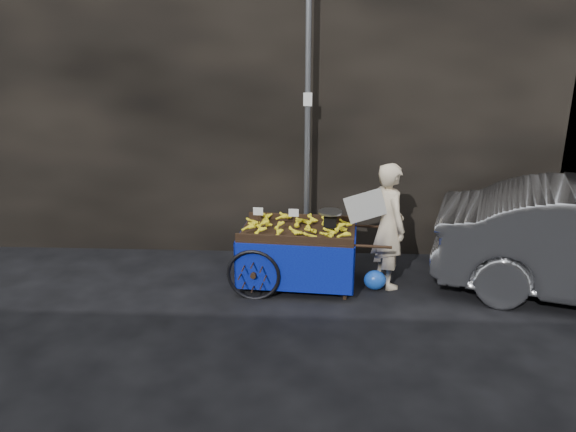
{
  "coord_description": "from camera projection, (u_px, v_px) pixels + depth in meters",
  "views": [
    {
      "loc": [
        0.39,
        -6.54,
        3.33
      ],
      "look_at": [
        0.06,
        0.5,
        0.96
      ],
      "focal_mm": 35.0,
      "sensor_mm": 36.0,
      "label": 1
    }
  ],
  "objects": [
    {
      "name": "plastic_bag",
      "position": [
        375.0,
        280.0,
        7.48
      ],
      "size": [
        0.3,
        0.24,
        0.27
      ],
      "primitive_type": "ellipsoid",
      "color": "blue",
      "rests_on": "ground"
    },
    {
      "name": "building_wall",
      "position": [
        315.0,
        83.0,
        8.92
      ],
      "size": [
        13.5,
        2.0,
        5.0
      ],
      "color": "black",
      "rests_on": "ground"
    },
    {
      "name": "ground",
      "position": [
        281.0,
        298.0,
        7.27
      ],
      "size": [
        80.0,
        80.0,
        0.0
      ],
      "primitive_type": "plane",
      "color": "black",
      "rests_on": "ground"
    },
    {
      "name": "vendor",
      "position": [
        389.0,
        226.0,
        7.41
      ],
      "size": [
        0.92,
        0.72,
        1.69
      ],
      "rotation": [
        0.0,
        0.0,
        1.95
      ],
      "color": "beige",
      "rests_on": "ground"
    },
    {
      "name": "banana_cart",
      "position": [
        294.0,
        236.0,
        7.47
      ],
      "size": [
        2.15,
        1.15,
        1.13
      ],
      "rotation": [
        0.0,
        0.0,
        -0.09
      ],
      "color": "black",
      "rests_on": "ground"
    },
    {
      "name": "street_pole",
      "position": [
        307.0,
        127.0,
        7.84
      ],
      "size": [
        0.12,
        0.1,
        4.0
      ],
      "color": "slate",
      "rests_on": "ground"
    }
  ]
}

